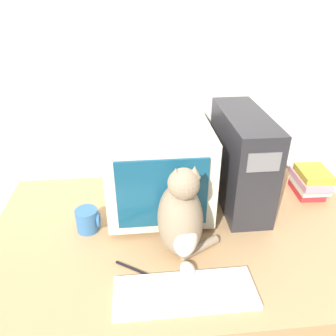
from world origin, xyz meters
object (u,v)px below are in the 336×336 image
Objects in this scene: crt_monitor at (158,166)px; pen at (133,269)px; keyboard at (185,292)px; mug at (88,220)px; computer_tower at (241,159)px; cat at (181,218)px; book_stack at (310,181)px.

crt_monitor is 0.44m from pen.
mug reaches higher than keyboard.
computer_tower reaches higher than keyboard.
computer_tower is 5.04× the size of mug.
pen is at bearing -140.86° from computer_tower.
crt_monitor reaches higher than pen.
computer_tower reaches higher than cat.
cat is 0.74m from book_stack.
crt_monitor is 2.11× the size of book_stack.
computer_tower reaches higher than mug.
computer_tower is 0.45m from cat.
book_stack reaches higher than mug.
cat is 0.41m from mug.
computer_tower is at bearing 40.19° from cat.
mug is at bearing 133.61° from keyboard.
pen is at bearing -165.12° from cat.
pen is at bearing -53.31° from mug.
pen is 1.29× the size of mug.
cat is (0.01, 0.19, 0.15)m from keyboard.
book_stack is 2.24× the size of mug.
cat reaches higher than book_stack.
crt_monitor is at bearing 94.18° from cat.
book_stack is at bearing 25.67° from pen.
keyboard is 0.24m from cat.
mug is (-0.35, 0.17, -0.11)m from cat.
computer_tower is 0.64m from keyboard.
book_stack is at bearing 1.38° from computer_tower.
cat reaches higher than keyboard.
keyboard is 2.14× the size of book_stack.
cat is (-0.31, -0.32, -0.05)m from computer_tower.
crt_monitor is 0.36m from mug.
computer_tower is 0.38m from book_stack.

